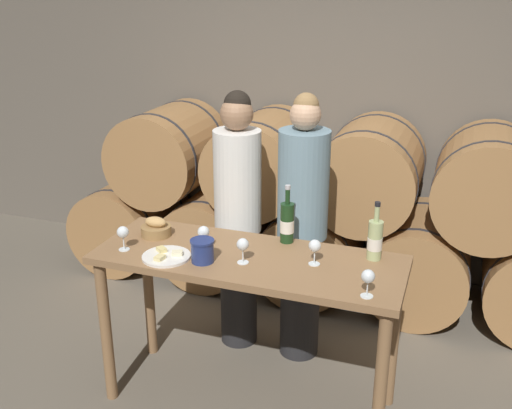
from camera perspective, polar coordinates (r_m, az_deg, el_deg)
The scene contains 16 objects.
ground_plane at distance 3.67m, azimuth -0.67°, elevation -18.05°, with size 10.00×10.00×0.00m, color #665E51.
stone_wall_back at distance 4.82m, azimuth 7.54°, elevation 12.17°, with size 10.00×0.12×3.20m.
barrel_stack at distance 4.55m, azimuth 5.53°, elevation -0.70°, with size 3.93×0.84×1.37m.
tasting_table at distance 3.24m, azimuth -0.72°, elevation -7.22°, with size 1.65×0.61×0.92m.
person_left at distance 3.77m, azimuth -1.73°, elevation -1.38°, with size 0.29×0.29×1.69m.
person_right at distance 3.65m, azimuth 4.41°, elevation -2.29°, with size 0.31×0.31×1.70m.
wine_bottle_red at distance 3.31m, azimuth 2.98°, elevation -1.72°, with size 0.08×0.08×0.33m.
wine_bottle_white at distance 3.17m, azimuth 11.27°, elevation -3.31°, with size 0.08×0.08×0.32m.
blue_crock at distance 3.10m, azimuth -5.13°, elevation -4.32°, with size 0.13×0.13×0.12m.
bread_basket at distance 3.46m, azimuth -9.50°, elevation -2.26°, with size 0.17×0.17×0.11m.
cheese_plate at distance 3.19m, azimuth -8.53°, elevation -4.88°, with size 0.26×0.26×0.04m.
wine_glass_far_left at distance 3.29m, azimuth -12.56°, elevation -2.67°, with size 0.06×0.06×0.14m.
wine_glass_left at distance 3.22m, azimuth -5.04°, elevation -2.72°, with size 0.06×0.06×0.14m.
wine_glass_center at distance 3.06m, azimuth -1.18°, elevation -3.93°, with size 0.06×0.06×0.14m.
wine_glass_right at distance 3.06m, azimuth 5.62°, elevation -4.03°, with size 0.06×0.06×0.14m.
wine_glass_far_right at distance 2.80m, azimuth 10.63°, elevation -6.84°, with size 0.06×0.06×0.14m.
Camera 1 is at (0.99, -2.69, 2.29)m, focal length 42.00 mm.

